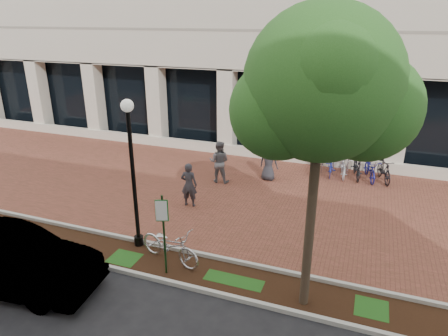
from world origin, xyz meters
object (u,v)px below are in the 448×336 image
(pedestrian_left, at_px, (189,185))
(sedan_near_curb, at_px, (9,261))
(lamppost, at_px, (133,168))
(parking_sign, at_px, (163,225))
(pedestrian_mid, at_px, (219,162))
(bike_rack_cluster, at_px, (350,166))
(locked_bicycle, at_px, (170,245))
(pedestrian_right, at_px, (269,162))
(street_tree, at_px, (324,94))

(pedestrian_left, height_order, sedan_near_curb, pedestrian_left)
(lamppost, xyz_separation_m, sedan_near_curb, (-1.99, -2.87, -1.78))
(parking_sign, height_order, pedestrian_mid, parking_sign)
(pedestrian_left, bearing_deg, bike_rack_cluster, -143.78)
(lamppost, height_order, pedestrian_mid, lamppost)
(locked_bicycle, xyz_separation_m, pedestrian_right, (1.09, 6.93, 0.26))
(street_tree, relative_size, pedestrian_right, 4.35)
(pedestrian_left, xyz_separation_m, sedan_near_curb, (-2.29, -5.90, -0.07))
(pedestrian_left, xyz_separation_m, pedestrian_right, (2.12, 3.45, -0.04))
(street_tree, distance_m, pedestrian_left, 7.64)
(pedestrian_left, bearing_deg, pedestrian_right, -128.40)
(pedestrian_mid, bearing_deg, sedan_near_curb, 68.93)
(parking_sign, relative_size, pedestrian_mid, 1.31)
(sedan_near_curb, bearing_deg, pedestrian_mid, -22.93)
(parking_sign, xyz_separation_m, pedestrian_right, (0.95, 7.48, -0.70))
(pedestrian_left, xyz_separation_m, pedestrian_mid, (0.21, 2.52, 0.06))
(lamppost, bearing_deg, pedestrian_right, 69.53)
(street_tree, bearing_deg, pedestrian_right, 111.18)
(lamppost, distance_m, pedestrian_mid, 5.81)
(locked_bicycle, height_order, pedestrian_right, pedestrian_right)
(pedestrian_right, bearing_deg, bike_rack_cluster, -150.50)
(parking_sign, relative_size, locked_bicycle, 1.14)
(pedestrian_left, relative_size, pedestrian_mid, 0.93)
(lamppost, height_order, pedestrian_right, lamppost)
(locked_bicycle, bearing_deg, pedestrian_mid, 21.96)
(pedestrian_mid, bearing_deg, lamppost, 80.19)
(locked_bicycle, relative_size, pedestrian_mid, 1.14)
(lamppost, relative_size, pedestrian_right, 2.83)
(parking_sign, distance_m, pedestrian_mid, 6.65)
(lamppost, bearing_deg, pedestrian_mid, 84.68)
(sedan_near_curb, bearing_deg, bike_rack_cluster, -41.36)
(street_tree, bearing_deg, bike_rack_cluster, 87.51)
(parking_sign, height_order, sedan_near_curb, parking_sign)
(pedestrian_left, xyz_separation_m, bike_rack_cluster, (5.35, 5.01, -0.35))
(lamppost, height_order, locked_bicycle, lamppost)
(pedestrian_left, bearing_deg, lamppost, 77.36)
(lamppost, xyz_separation_m, bike_rack_cluster, (5.65, 8.04, -2.06))
(pedestrian_left, bearing_deg, sedan_near_curb, 61.83)
(pedestrian_left, distance_m, pedestrian_right, 4.05)
(bike_rack_cluster, height_order, sedan_near_curb, sedan_near_curb)
(parking_sign, height_order, bike_rack_cluster, parking_sign)
(parking_sign, distance_m, locked_bicycle, 1.12)
(street_tree, xyz_separation_m, pedestrian_mid, (-4.75, 6.41, -4.25))
(locked_bicycle, distance_m, pedestrian_mid, 6.06)
(pedestrian_left, relative_size, bike_rack_cluster, 0.47)
(street_tree, distance_m, bike_rack_cluster, 10.06)
(pedestrian_mid, xyz_separation_m, pedestrian_right, (1.90, 0.93, -0.10))
(pedestrian_mid, height_order, sedan_near_curb, pedestrian_mid)
(pedestrian_left, bearing_deg, pedestrian_mid, -101.73)
(street_tree, xyz_separation_m, locked_bicycle, (-3.94, 0.41, -4.61))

